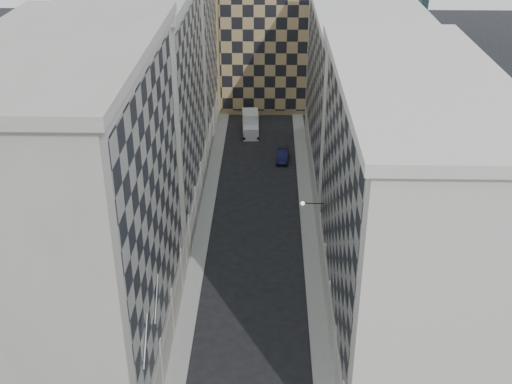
# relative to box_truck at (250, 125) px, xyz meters

# --- Properties ---
(sidewalk_west) EXTENTS (1.50, 100.00, 0.15)m
(sidewalk_west) POSITION_rel_box_truck_xyz_m (-3.99, -24.29, -1.14)
(sidewalk_west) COLOR gray
(sidewalk_west) RESTS_ON ground
(sidewalk_east) EXTENTS (1.50, 100.00, 0.15)m
(sidewalk_east) POSITION_rel_box_truck_xyz_m (6.51, -24.29, -1.14)
(sidewalk_east) COLOR gray
(sidewalk_east) RESTS_ON ground
(bldg_left_a) EXTENTS (10.80, 22.80, 23.70)m
(bldg_left_a) POSITION_rel_box_truck_xyz_m (-9.62, -43.29, 10.61)
(bldg_left_a) COLOR gray
(bldg_left_a) RESTS_ON ground
(bldg_left_b) EXTENTS (10.80, 22.80, 22.70)m
(bldg_left_b) POSITION_rel_box_truck_xyz_m (-9.62, -21.29, 10.11)
(bldg_left_b) COLOR #9C9991
(bldg_left_b) RESTS_ON ground
(bldg_left_c) EXTENTS (10.80, 22.80, 21.70)m
(bldg_left_c) POSITION_rel_box_truck_xyz_m (-9.62, 0.71, 9.61)
(bldg_left_c) COLOR gray
(bldg_left_c) RESTS_ON ground
(bldg_right_a) EXTENTS (10.80, 26.80, 20.70)m
(bldg_right_a) POSITION_rel_box_truck_xyz_m (12.14, -39.29, 9.11)
(bldg_right_a) COLOR beige
(bldg_right_a) RESTS_ON ground
(bldg_right_b) EXTENTS (10.80, 28.80, 19.70)m
(bldg_right_b) POSITION_rel_box_truck_xyz_m (12.15, -12.29, 8.64)
(bldg_right_b) COLOR beige
(bldg_right_b) RESTS_ON ground
(tan_block) EXTENTS (16.80, 14.80, 18.80)m
(tan_block) POSITION_rel_box_truck_xyz_m (3.26, 13.61, 8.22)
(tan_block) COLOR #9F8054
(tan_block) RESTS_ON ground
(flagpoles_left) EXTENTS (0.10, 6.33, 2.33)m
(flagpoles_left) POSITION_rel_box_truck_xyz_m (-4.64, -48.29, 6.79)
(flagpoles_left) COLOR gray
(flagpoles_left) RESTS_ON ground
(bracket_lamp) EXTENTS (1.98, 0.36, 0.36)m
(bracket_lamp) POSITION_rel_box_truck_xyz_m (5.64, -30.29, 4.99)
(bracket_lamp) COLOR black
(bracket_lamp) RESTS_ON ground
(box_truck) EXTENTS (2.35, 5.19, 2.78)m
(box_truck) POSITION_rel_box_truck_xyz_m (0.00, 0.00, 0.00)
(box_truck) COLOR silver
(box_truck) RESTS_ON ground
(dark_car) EXTENTS (1.61, 3.91, 1.26)m
(dark_car) POSITION_rel_box_truck_xyz_m (4.14, -8.49, -0.58)
(dark_car) COLOR #0F1137
(dark_car) RESTS_ON ground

